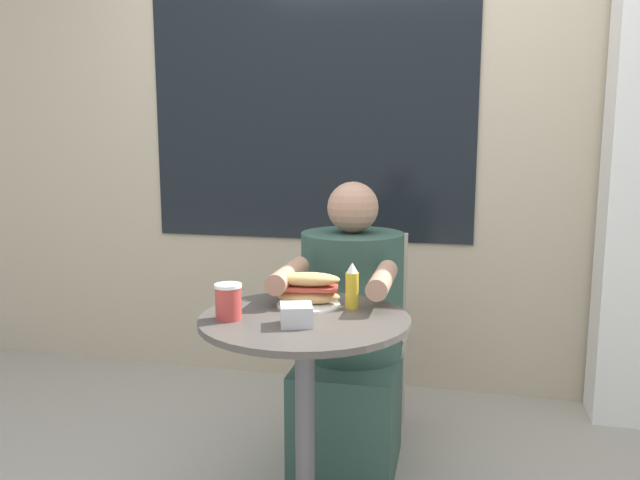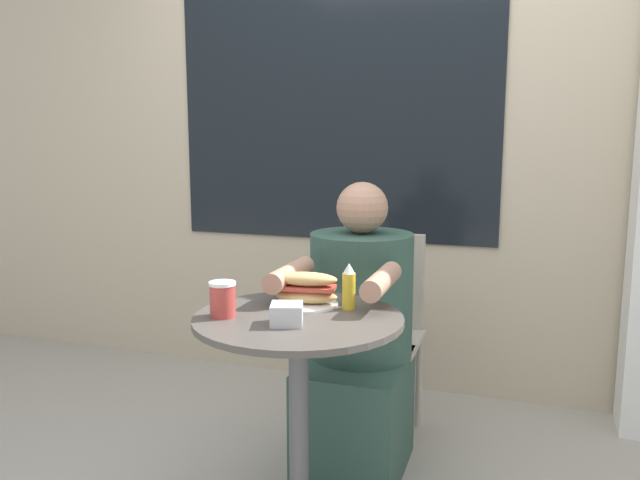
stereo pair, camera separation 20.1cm
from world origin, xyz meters
The scene contains 9 objects.
storefront_wall centered at (-0.01, 1.42, 1.40)m, with size 8.00×0.09×2.80m.
lattice_pillar centered at (1.16, 1.24, 1.20)m, with size 0.24×0.24×2.40m.
cafe_table centered at (0.00, 0.00, 0.54)m, with size 0.63×0.63×0.75m.
diner_chair centered at (0.04, 0.87, 0.52)m, with size 0.39×0.39×0.87m.
seated_diner centered at (0.04, 0.52, 0.47)m, with size 0.40×0.71×1.12m.
sandwich_on_plate centered at (-0.02, 0.12, 0.80)m, with size 0.21×0.20×0.11m.
drink_cup centered at (-0.21, -0.08, 0.81)m, with size 0.08×0.08×0.11m.
napkin_box centered at (0.00, -0.09, 0.78)m, with size 0.11×0.11×0.06m.
condiment_bottle centered at (0.12, 0.12, 0.82)m, with size 0.04×0.04×0.15m.
Camera 1 is at (0.46, -1.74, 1.27)m, focal length 35.00 mm.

